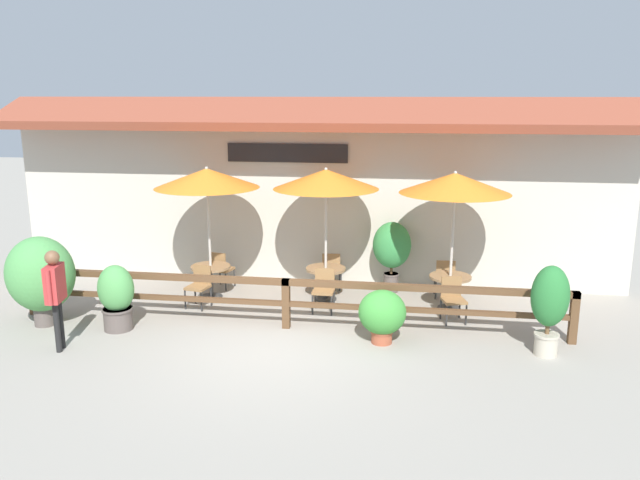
# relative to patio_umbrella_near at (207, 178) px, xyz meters

# --- Properties ---
(ground_plane) EXTENTS (60.00, 60.00, 0.00)m
(ground_plane) POSITION_rel_patio_umbrella_near_xyz_m (1.96, -2.59, -2.59)
(ground_plane) COLOR gray
(building_facade) EXTENTS (14.28, 1.49, 4.23)m
(building_facade) POSITION_rel_patio_umbrella_near_xyz_m (1.96, 1.52, -0.42)
(building_facade) COLOR #BCB7A8
(building_facade) RESTS_ON ground
(patio_railing) EXTENTS (10.40, 0.14, 0.95)m
(patio_railing) POSITION_rel_patio_umbrella_near_xyz_m (1.96, -1.54, -1.89)
(patio_railing) COLOR brown
(patio_railing) RESTS_ON ground
(patio_umbrella_near) EXTENTS (2.18, 2.18, 2.83)m
(patio_umbrella_near) POSITION_rel_patio_umbrella_near_xyz_m (0.00, 0.00, 0.00)
(patio_umbrella_near) COLOR #B7B2A8
(patio_umbrella_near) RESTS_ON ground
(dining_table_near) EXTENTS (0.84, 0.84, 0.70)m
(dining_table_near) POSITION_rel_patio_umbrella_near_xyz_m (-0.00, 0.00, -2.03)
(dining_table_near) COLOR olive
(dining_table_near) RESTS_ON ground
(chair_near_streetside) EXTENTS (0.50, 0.50, 0.86)m
(chair_near_streetside) POSITION_rel_patio_umbrella_near_xyz_m (-0.04, -0.63, -2.10)
(chair_near_streetside) COLOR olive
(chair_near_streetside) RESTS_ON ground
(chair_near_wallside) EXTENTS (0.51, 0.51, 0.86)m
(chair_near_wallside) POSITION_rel_patio_umbrella_near_xyz_m (0.03, 0.63, -2.10)
(chair_near_wallside) COLOR olive
(chair_near_wallside) RESTS_ON ground
(patio_umbrella_middle) EXTENTS (2.18, 2.18, 2.83)m
(patio_umbrella_middle) POSITION_rel_patio_umbrella_near_xyz_m (2.46, 0.21, 0.00)
(patio_umbrella_middle) COLOR #B7B2A8
(patio_umbrella_middle) RESTS_ON ground
(dining_table_middle) EXTENTS (0.84, 0.84, 0.70)m
(dining_table_middle) POSITION_rel_patio_umbrella_near_xyz_m (2.46, 0.21, -2.03)
(dining_table_middle) COLOR olive
(dining_table_middle) RESTS_ON ground
(chair_middle_streetside) EXTENTS (0.42, 0.42, 0.86)m
(chair_middle_streetside) POSITION_rel_patio_umbrella_near_xyz_m (2.53, -0.51, -2.10)
(chair_middle_streetside) COLOR olive
(chair_middle_streetside) RESTS_ON ground
(chair_middle_wallside) EXTENTS (0.43, 0.43, 0.86)m
(chair_middle_wallside) POSITION_rel_patio_umbrella_near_xyz_m (2.50, 0.92, -2.10)
(chair_middle_wallside) COLOR olive
(chair_middle_wallside) RESTS_ON ground
(patio_umbrella_far) EXTENTS (2.18, 2.18, 2.83)m
(patio_umbrella_far) POSITION_rel_patio_umbrella_near_xyz_m (5.04, -0.01, 0.00)
(patio_umbrella_far) COLOR #B7B2A8
(patio_umbrella_far) RESTS_ON ground
(dining_table_far) EXTENTS (0.84, 0.84, 0.70)m
(dining_table_far) POSITION_rel_patio_umbrella_near_xyz_m (5.04, -0.01, -2.03)
(dining_table_far) COLOR olive
(dining_table_far) RESTS_ON ground
(chair_far_streetside) EXTENTS (0.51, 0.51, 0.86)m
(chair_far_streetside) POSITION_rel_patio_umbrella_near_xyz_m (5.06, -0.71, -2.10)
(chair_far_streetside) COLOR olive
(chair_far_streetside) RESTS_ON ground
(chair_far_wallside) EXTENTS (0.44, 0.44, 0.86)m
(chair_far_wallside) POSITION_rel_patio_umbrella_near_xyz_m (4.97, 0.70, -2.10)
(chair_far_wallside) COLOR olive
(chair_far_wallside) RESTS_ON ground
(potted_plant_broad_leaf) EXTENTS (0.84, 0.75, 0.96)m
(potted_plant_broad_leaf) POSITION_rel_patio_umbrella_near_xyz_m (3.77, -2.00, -2.05)
(potted_plant_broad_leaf) COLOR #9E4C33
(potted_plant_broad_leaf) RESTS_ON ground
(potted_plant_entrance_palm) EXTENTS (0.62, 0.56, 1.56)m
(potted_plant_entrance_palm) POSITION_rel_patio_umbrella_near_xyz_m (6.53, -2.12, -1.67)
(potted_plant_entrance_palm) COLOR #B7AD99
(potted_plant_entrance_palm) RESTS_ON ground
(potted_plant_corner_fern) EXTENTS (1.27, 1.14, 1.72)m
(potted_plant_corner_fern) POSITION_rel_patio_umbrella_near_xyz_m (-2.61, -2.07, -1.60)
(potted_plant_corner_fern) COLOR #564C47
(potted_plant_corner_fern) RESTS_ON ground
(potted_plant_tall_tropical) EXTENTS (0.67, 0.60, 1.24)m
(potted_plant_tall_tropical) POSITION_rel_patio_umbrella_near_xyz_m (-1.12, -2.09, -1.94)
(potted_plant_tall_tropical) COLOR #564C47
(potted_plant_tall_tropical) RESTS_ON ground
(potted_plant_small_flowering) EXTENTS (0.84, 0.75, 1.58)m
(potted_plant_small_flowering) POSITION_rel_patio_umbrella_near_xyz_m (3.82, 0.96, -1.58)
(potted_plant_small_flowering) COLOR #564C47
(potted_plant_small_flowering) RESTS_ON ground
(pedestrian) EXTENTS (0.31, 0.60, 1.76)m
(pedestrian) POSITION_rel_patio_umbrella_near_xyz_m (-1.66, -3.14, -1.46)
(pedestrian) COLOR black
(pedestrian) RESTS_ON ground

